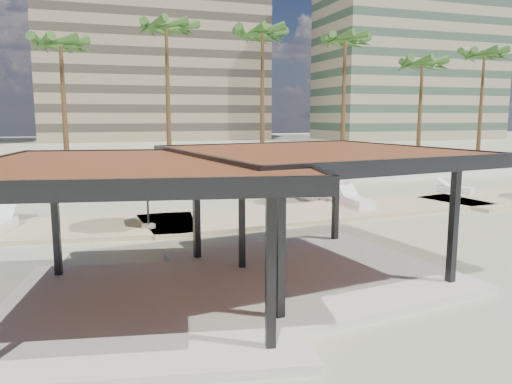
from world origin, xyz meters
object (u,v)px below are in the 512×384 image
Objects in this scene: lounger_b at (355,201)px; lounger_c at (455,189)px; umbrella_c at (325,150)px; pavilion_west at (142,223)px; pavilion_central at (315,201)px.

lounger_b is 7.41m from lounger_c.
umbrella_c reaches higher than lounger_c.
pavilion_west is at bearing 134.52° from lounger_b.
lounger_b is at bearing -70.05° from umbrella_c.
umbrella_c is at bearing 59.42° from pavilion_west.
umbrella_c is 8.15m from lounger_c.
umbrella_c is (5.21, 9.87, 0.57)m from pavilion_central.
umbrella_c is 2.07× the size of lounger_c.
lounger_c is (17.64, 11.04, -1.64)m from pavilion_west.
pavilion_central is 10.08m from lounger_b.
lounger_b is at bearing 45.77° from pavilion_central.
pavilion_west reaches higher than lounger_b.
pavilion_west is at bearing 94.90° from lounger_c.
pavilion_central reaches higher than lounger_b.
pavilion_central is 1.82× the size of umbrella_c.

